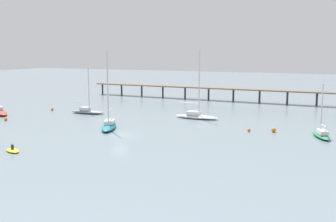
# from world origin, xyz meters

# --- Properties ---
(ground_plane) EXTENTS (400.00, 400.00, 0.00)m
(ground_plane) POSITION_xyz_m (0.00, 0.00, 0.00)
(ground_plane) COLOR slate
(pier) EXTENTS (77.95, 4.27, 8.17)m
(pier) POSITION_xyz_m (17.30, 50.01, 4.44)
(pier) COLOR brown
(pier) RESTS_ON ground_plane
(sailboat_gray) EXTENTS (7.94, 2.85, 9.65)m
(sailboat_gray) POSITION_xyz_m (-18.05, 15.83, 0.61)
(sailboat_gray) COLOR gray
(sailboat_gray) RESTS_ON ground_plane
(sailboat_green) EXTENTS (3.99, 6.62, 8.19)m
(sailboat_green) POSITION_xyz_m (28.50, 11.90, 0.58)
(sailboat_green) COLOR #287F4C
(sailboat_green) RESTS_ON ground_plane
(sailboat_teal) EXTENTS (5.70, 8.47, 13.07)m
(sailboat_teal) POSITION_xyz_m (-4.52, 3.86, 0.73)
(sailboat_teal) COLOR #1E727A
(sailboat_teal) RESTS_ON ground_plane
(sailboat_white) EXTENTS (8.78, 2.66, 13.32)m
(sailboat_white) POSITION_xyz_m (4.96, 19.89, 0.69)
(sailboat_white) COLOR white
(sailboat_white) RESTS_ON ground_plane
(dinghy_yellow) EXTENTS (3.20, 2.35, 1.14)m
(dinghy_yellow) POSITION_xyz_m (-6.88, -14.82, 0.21)
(dinghy_yellow) COLOR yellow
(dinghy_yellow) RESTS_ON ground_plane
(mooring_buoy_mid) EXTENTS (0.54, 0.54, 0.54)m
(mooring_buoy_mid) POSITION_xyz_m (17.46, 11.63, 0.27)
(mooring_buoy_mid) COLOR orange
(mooring_buoy_mid) RESTS_ON ground_plane
(mooring_buoy_far) EXTENTS (0.62, 0.62, 0.62)m
(mooring_buoy_far) POSITION_xyz_m (-27.88, 16.12, 0.31)
(mooring_buoy_far) COLOR orange
(mooring_buoy_far) RESTS_ON ground_plane
(mooring_buoy_inner) EXTENTS (0.76, 0.76, 0.76)m
(mooring_buoy_inner) POSITION_xyz_m (21.19, 12.93, 0.38)
(mooring_buoy_inner) COLOR orange
(mooring_buoy_inner) RESTS_ON ground_plane
(mooring_buoy_outer) EXTENTS (0.62, 0.62, 0.62)m
(mooring_buoy_outer) POSITION_xyz_m (-26.56, 1.98, 0.31)
(mooring_buoy_outer) COLOR orange
(mooring_buoy_outer) RESTS_ON ground_plane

